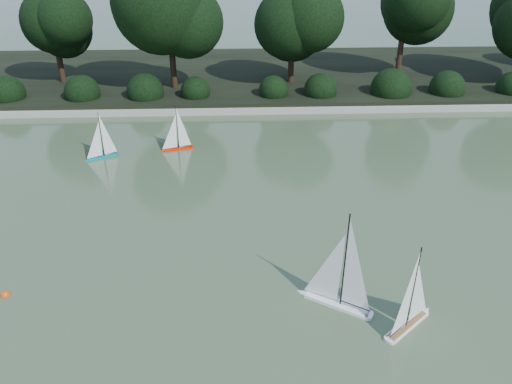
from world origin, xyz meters
TOP-DOWN VIEW (x-y plane):
  - ground at (0.00, 0.00)m, footprint 80.00×80.00m
  - pond_coping at (0.00, 9.00)m, footprint 40.00×0.35m
  - far_bank at (0.00, 13.00)m, footprint 40.00×8.00m
  - tree_line at (1.23, 11.44)m, footprint 26.31×3.93m
  - shrub_hedge at (0.00, 9.90)m, footprint 29.10×1.10m
  - sailboat_white_a at (0.46, 0.07)m, footprint 1.14×0.82m
  - sailboat_white_b at (1.53, -0.43)m, footprint 0.93×0.80m
  - sailboat_orange at (-2.54, 6.19)m, footprint 0.90×0.36m
  - sailboat_teal at (-4.35, 5.74)m, footprint 0.86×0.53m
  - race_buoy at (-4.61, 0.47)m, footprint 0.15×0.15m

SIDE VIEW (x-z plane):
  - ground at x=0.00m, z-range 0.00..0.00m
  - race_buoy at x=-4.61m, z-range -0.08..0.08m
  - pond_coping at x=0.00m, z-range 0.00..0.18m
  - far_bank at x=0.00m, z-range 0.00..0.30m
  - sailboat_orange at x=-2.54m, z-range -0.42..0.81m
  - sailboat_teal at x=-4.35m, z-range -0.43..0.82m
  - sailboat_white_b at x=1.53m, z-range -0.52..0.98m
  - sailboat_white_a at x=0.46m, z-range -0.59..1.13m
  - shrub_hedge at x=0.00m, z-range -0.10..1.00m
  - tree_line at x=1.23m, z-range 0.45..4.83m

